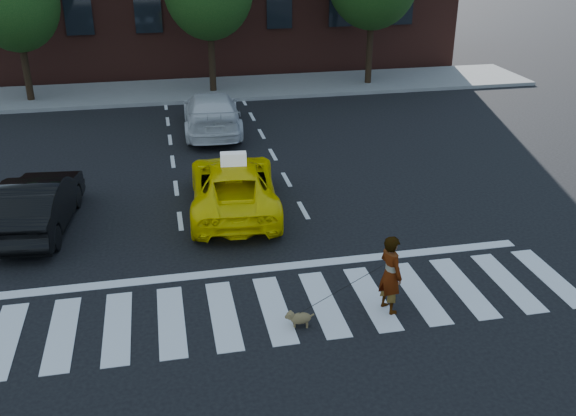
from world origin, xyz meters
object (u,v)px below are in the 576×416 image
(dog, at_px, (299,318))
(white_suv, at_px, (212,112))
(taxi, at_px, (234,186))
(woman, at_px, (390,274))
(black_sedan, at_px, (38,203))

(dog, bearing_deg, white_suv, 104.10)
(taxi, distance_m, woman, 5.83)
(white_suv, relative_size, woman, 2.99)
(taxi, bearing_deg, white_suv, -85.96)
(taxi, distance_m, dog, 5.56)
(taxi, relative_size, white_suv, 0.98)
(white_suv, xyz_separation_m, woman, (2.24, -12.14, 0.11))
(white_suv, distance_m, dog, 12.34)
(black_sedan, xyz_separation_m, woman, (7.14, -5.17, 0.14))
(white_suv, bearing_deg, black_sedan, 57.68)
(dog, bearing_deg, woman, 17.90)
(taxi, distance_m, white_suv, 6.80)
(taxi, xyz_separation_m, woman, (2.34, -5.34, 0.15))
(black_sedan, height_order, dog, black_sedan)
(black_sedan, distance_m, dog, 7.55)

